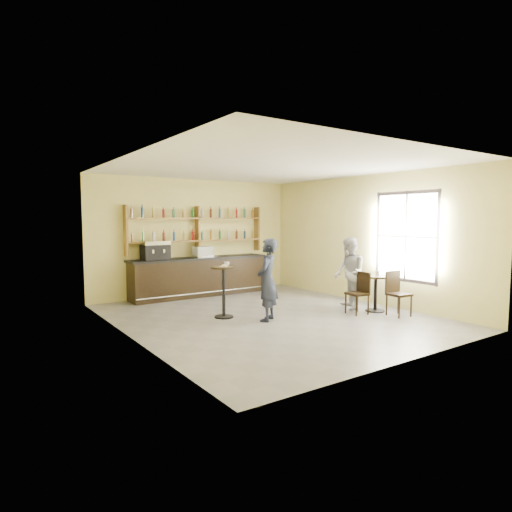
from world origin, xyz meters
TOP-DOWN VIEW (x-y plane):
  - floor at (0.00, 0.00)m, footprint 7.00×7.00m
  - ceiling at (0.00, 0.00)m, footprint 7.00×7.00m
  - wall_back at (0.00, 3.50)m, footprint 7.00×0.00m
  - wall_front at (0.00, -3.50)m, footprint 7.00×0.00m
  - wall_left at (-3.00, 0.00)m, footprint 0.00×7.00m
  - wall_right at (3.00, 0.00)m, footprint 0.00×7.00m
  - window_pane at (2.99, -1.20)m, footprint 0.00×2.00m
  - window_frame at (2.99, -1.20)m, footprint 0.04×1.70m
  - shelf_unit at (0.00, 3.37)m, footprint 4.00×0.26m
  - liquor_bottles at (0.00, 3.37)m, footprint 3.68×0.10m
  - bar_counter at (-0.07, 3.15)m, footprint 3.92×0.76m
  - espresso_machine at (-1.32, 3.15)m, footprint 0.67×0.44m
  - pastry_case at (0.03, 3.15)m, footprint 0.55×0.47m
  - pedestal_table at (-0.84, 0.50)m, footprint 0.55×0.55m
  - napkin at (-0.84, 0.50)m, footprint 0.16×0.16m
  - donut at (-0.83, 0.49)m, footprint 0.15×0.15m
  - cup_pedestal at (-0.70, 0.60)m, footprint 0.13×0.13m
  - man_main at (-0.24, -0.26)m, footprint 0.74×0.71m
  - cafe_table at (2.31, -0.93)m, footprint 0.69×0.69m
  - cup_cafe at (2.36, -0.93)m, footprint 0.12×0.12m
  - chair_west at (1.76, -0.88)m, footprint 0.44×0.44m
  - chair_south at (2.36, -1.53)m, footprint 0.46×0.46m
  - patron_second at (2.02, -0.40)m, footprint 0.94×1.02m

SIDE VIEW (x-z plane):
  - floor at x=0.00m, z-range 0.00..0.00m
  - cafe_table at x=2.31m, z-range 0.00..0.83m
  - chair_west at x=1.76m, z-range 0.00..0.93m
  - chair_south at x=2.36m, z-range 0.00..0.97m
  - bar_counter at x=-0.07m, z-range 0.00..1.06m
  - pedestal_table at x=-0.84m, z-range 0.00..1.10m
  - patron_second at x=2.02m, z-range 0.00..1.68m
  - man_main at x=-0.24m, z-range 0.00..1.71m
  - cup_cafe at x=2.36m, z-range 0.83..0.93m
  - napkin at x=-0.84m, z-range 1.10..1.10m
  - donut at x=-0.83m, z-range 1.10..1.14m
  - cup_pedestal at x=-0.70m, z-range 1.10..1.19m
  - pastry_case at x=0.03m, z-range 1.06..1.35m
  - espresso_machine at x=-1.32m, z-range 1.06..1.54m
  - wall_back at x=0.00m, z-range -1.90..5.10m
  - wall_front at x=0.00m, z-range -1.90..5.10m
  - wall_left at x=-3.00m, z-range -1.90..5.10m
  - wall_right at x=3.00m, z-range -1.90..5.10m
  - window_frame at x=2.99m, z-range 0.65..2.75m
  - window_pane at x=2.99m, z-range 0.70..2.70m
  - shelf_unit at x=0.00m, z-range 1.11..2.51m
  - liquor_bottles at x=0.00m, z-range 1.48..2.48m
  - ceiling at x=0.00m, z-range 3.20..3.20m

